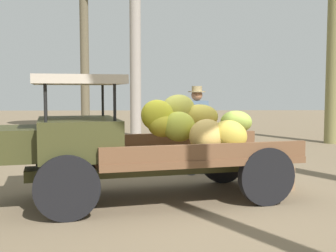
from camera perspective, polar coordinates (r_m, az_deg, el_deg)
ground_plane at (r=6.78m, az=1.35°, el=-9.39°), size 60.00×60.00×0.00m
truck at (r=6.43m, az=-4.53°, el=-1.94°), size 4.65×2.59×1.86m
farmer at (r=8.45m, az=3.86°, el=0.21°), size 0.57×0.54×1.74m
wooden_crate at (r=7.55m, az=13.96°, el=-6.51°), size 0.59×0.62×0.40m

